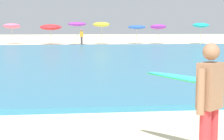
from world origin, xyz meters
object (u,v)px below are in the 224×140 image
object	(u,v)px
beach_umbrella_1	(12,26)
surfer_with_board	(218,95)
beach_umbrella_3	(77,24)
beach_umbrella_4	(101,24)
beach_umbrella_5	(137,27)
beach_umbrella_2	(51,27)
beach_umbrella_7	(201,25)
beachgoer_near_row_left	(82,37)
beach_umbrella_6	(158,27)

from	to	relation	value
beach_umbrella_1	surfer_with_board	bearing A→B (deg)	-77.15
beach_umbrella_3	beach_umbrella_4	xyz separation A→B (m)	(2.52, 0.53, -0.03)
beach_umbrella_5	surfer_with_board	bearing A→B (deg)	-98.29
beach_umbrella_1	beach_umbrella_2	world-z (taller)	beach_umbrella_1
beach_umbrella_4	beach_umbrella_7	bearing A→B (deg)	-3.89
beach_umbrella_3	beach_umbrella_5	distance (m)	6.48
surfer_with_board	beach_umbrella_5	world-z (taller)	beach_umbrella_5
beach_umbrella_7	beach_umbrella_3	bearing A→B (deg)	179.21
beach_umbrella_3	beachgoer_near_row_left	size ratio (longest dim) A/B	1.49
beach_umbrella_3	surfer_with_board	bearing A→B (deg)	-87.78
beach_umbrella_2	beach_umbrella_7	distance (m)	15.74
beach_umbrella_1	beach_umbrella_7	bearing A→B (deg)	-6.55
beach_umbrella_5	beach_umbrella_4	bearing A→B (deg)	-171.23
beach_umbrella_2	beach_umbrella_4	size ratio (longest dim) A/B	0.96
beach_umbrella_4	beach_umbrella_5	bearing A→B (deg)	8.77
beach_umbrella_1	beach_umbrella_4	distance (m)	9.51
beach_umbrella_7	beachgoer_near_row_left	bearing A→B (deg)	-174.71
beach_umbrella_1	beach_umbrella_2	distance (m)	4.34
beach_umbrella_7	beach_umbrella_4	bearing A→B (deg)	176.11
beach_umbrella_3	beach_umbrella_7	xyz separation A→B (m)	(12.99, -0.18, -0.11)
beach_umbrella_6	beachgoer_near_row_left	world-z (taller)	beach_umbrella_6
beach_umbrella_5	beach_umbrella_6	size ratio (longest dim) A/B	0.94
beach_umbrella_5	beach_umbrella_1	bearing A→B (deg)	175.78
beach_umbrella_4	beachgoer_near_row_left	distance (m)	3.09
surfer_with_board	beach_umbrella_3	distance (m)	33.70
beach_umbrella_4	beachgoer_near_row_left	world-z (taller)	beach_umbrella_4
beach_umbrella_6	beach_umbrella_7	distance (m)	4.48
surfer_with_board	beach_umbrella_3	xyz separation A→B (m)	(-1.30, 33.66, 1.07)
surfer_with_board	beach_umbrella_5	size ratio (longest dim) A/B	1.17
beach_umbrella_3	beach_umbrella_4	distance (m)	2.58
beach_umbrella_5	beachgoer_near_row_left	world-z (taller)	beach_umbrella_5
beach_umbrella_7	beach_umbrella_5	bearing A→B (deg)	168.85
beach_umbrella_5	beach_umbrella_6	world-z (taller)	beach_umbrella_6
beach_umbrella_3	beach_umbrella_7	world-z (taller)	beach_umbrella_3
beach_umbrella_2	beach_umbrella_7	size ratio (longest dim) A/B	0.99
beach_umbrella_1	beachgoer_near_row_left	xyz separation A→B (m)	(7.26, -3.45, -1.06)
beach_umbrella_1	beach_umbrella_5	xyz separation A→B (m)	(13.23, -0.98, -0.12)
beach_umbrella_2	beachgoer_near_row_left	world-z (taller)	beach_umbrella_2
surfer_with_board	beach_umbrella_6	bearing A→B (deg)	77.98
beach_umbrella_3	beachgoer_near_row_left	distance (m)	1.89
beach_umbrella_7	beach_umbrella_6	bearing A→B (deg)	172.54
beach_umbrella_3	beachgoer_near_row_left	xyz separation A→B (m)	(0.40, -1.34, -1.26)
beach_umbrella_5	beach_umbrella_7	distance (m)	6.75
beach_umbrella_2	beach_umbrella_6	size ratio (longest dim) A/B	1.06
beach_umbrella_2	beach_umbrella_6	bearing A→B (deg)	-2.07
beach_umbrella_5	beach_umbrella_3	bearing A→B (deg)	-169.97
beach_umbrella_4	beach_umbrella_1	bearing A→B (deg)	170.50
surfer_with_board	beachgoer_near_row_left	bearing A→B (deg)	91.60
beach_umbrella_6	beach_umbrella_4	bearing A→B (deg)	178.76
beach_umbrella_1	beachgoer_near_row_left	world-z (taller)	beach_umbrella_1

